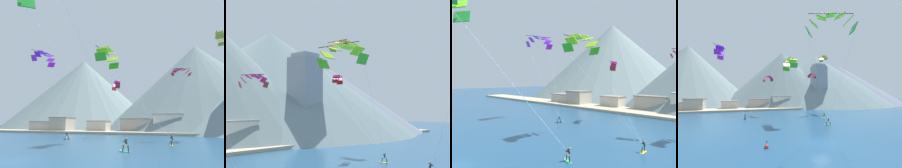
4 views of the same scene
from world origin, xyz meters
The scene contains 21 objects.
ground_plane centered at (0.00, 0.00, 0.00)m, with size 400.00×400.00×0.00m, color navy.
kitesurfer_near_lead centered at (12.19, 19.26, 0.45)m, with size 0.67×1.77×1.63m.
kitesurfer_near_trail centered at (-9.55, 24.50, 0.43)m, with size 0.80×1.79×1.63m.
kitesurfer_mid_center centered at (7.49, 9.96, 0.50)m, with size 1.77×0.97×1.72m.
parafoil_kite_near_lead centered at (1.67, 19.00, 15.36)m, with size 11.41×7.19×15.18m.
parafoil_kite_near_trail centered at (-16.35, 24.26, 18.49)m, with size 7.94×7.36×18.53m.
parafoil_kite_mid_center centered at (1.66, -0.50, 17.75)m, with size 9.65×12.71×17.74m.
parafoil_kite_distant_high_outer centered at (13.67, 29.28, 13.75)m, with size 4.11×2.77×1.46m.
parafoil_kite_distant_low_drift centered at (-1.68, 33.12, 12.56)m, with size 3.26×4.30×2.05m.
parafoil_kite_distant_mid_solo centered at (22.09, 35.40, 22.32)m, with size 2.53×6.00×2.26m.
race_marker_buoy centered at (-7.78, 0.26, 0.16)m, with size 0.56×0.56×1.02m.
shoreline_strip centered at (0.00, 48.68, 0.35)m, with size 180.00×10.00×0.70m, color tan.
shore_building_promenade_mid centered at (-15.06, 52.93, 2.01)m, with size 7.24×4.76×4.00m.
shore_building_quay_east centered at (-2.30, 53.66, 2.36)m, with size 9.65×4.31×4.70m.
shore_building_quay_west centered at (8.28, 53.54, 3.03)m, with size 9.00×6.76×6.03m.
shore_building_old_town centered at (-28.27, 51.01, 2.63)m, with size 7.08×6.78×5.24m.
highrise_tower centered at (30.75, 54.47, 11.67)m, with size 7.00×7.00×23.75m.
mountain_peak_west_ridge centered at (-44.74, 97.21, 19.82)m, with size 87.84×87.84×39.65m.
mountain_peak_central_summit centered at (17.70, 85.11, 18.69)m, with size 81.40×81.40×37.39m.
mountain_peak_east_shoulder centered at (65.14, 84.69, 15.46)m, with size 90.01×90.01×30.92m.
mountain_peak_far_spur centered at (46.01, 88.66, 19.09)m, with size 109.07×109.07×38.17m.
Camera 4 is at (-11.20, -19.39, 6.92)m, focal length 24.00 mm.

